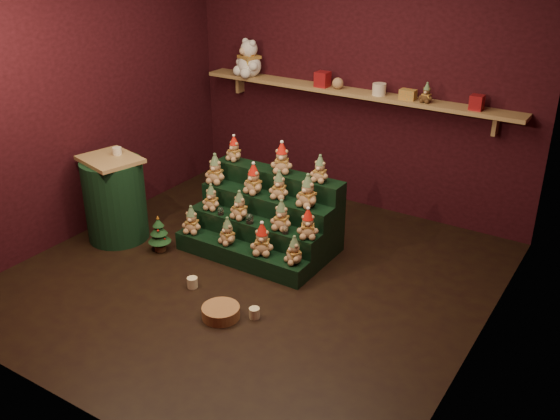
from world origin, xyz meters
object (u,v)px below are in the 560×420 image
Objects in this scene: mini_christmas_tree at (159,234)px; white_bear at (249,53)px; snow_globe_c at (285,229)px; mug_right at (254,313)px; mug_left at (192,282)px; snow_globe_b at (250,219)px; side_table at (115,199)px; brown_bear at (427,93)px; riser_tier_front at (240,255)px; snow_globe_a at (221,211)px; wicker_basket at (221,312)px.

white_bear is at bearing 97.17° from mini_christmas_tree.
snow_globe_c is 1.29m from mini_christmas_tree.
mug_left is at bearing 173.16° from mug_right.
snow_globe_b is 1.42m from side_table.
mug_right is 3.27m from white_bear.
mini_christmas_tree is 2.38m from white_bear.
snow_globe_b reaches higher than mug_right.
brown_bear reaches higher than mug_right.
snow_globe_c is (0.40, 0.16, 0.31)m from riser_tier_front.
snow_globe_a is at bearing 107.24° from mug_left.
riser_tier_front is at bearing -118.63° from brown_bear.
snow_globe_a is at bearing 126.86° from wicker_basket.
snow_globe_b is 1.20× the size of snow_globe_c.
mug_left reaches higher than mug_right.
riser_tier_front is 0.53m from snow_globe_c.
wicker_basket is 2.93m from brown_bear.
side_table reaches higher than mug_right.
snow_globe_a is 0.88× the size of mug_right.
snow_globe_b is 2.12m from brown_bear.
snow_globe_b is at bearing 111.34° from wicker_basket.
brown_bear is (2.42, 1.93, 0.99)m from side_table.
riser_tier_front is at bearing 78.79° from mug_left.
riser_tier_front reaches higher than mug_left.
mug_left is (0.23, -0.73, -0.35)m from snow_globe_a.
snow_globe_a is 0.98× the size of snow_globe_c.
snow_globe_b is 0.93m from mini_christmas_tree.
side_table is 9.80× the size of mug_right.
snow_globe_b is 0.82m from mug_left.
mug_right is at bearing -40.55° from snow_globe_a.
mug_right is (1.43, -0.44, -0.14)m from mini_christmas_tree.
snow_globe_a is (-0.34, 0.16, 0.31)m from riser_tier_front.
snow_globe_b is 0.25× the size of mini_christmas_tree.
mini_christmas_tree reaches higher than riser_tier_front.
wicker_basket reaches higher than mug_left.
side_table is at bearing 167.85° from mug_right.
wicker_basket is (0.72, -0.96, -0.35)m from snow_globe_a.
white_bear is at bearing 125.30° from mug_right.
wicker_basket is (0.38, -0.80, -0.04)m from riser_tier_front.
mug_left is (-0.11, -0.57, -0.04)m from riser_tier_front.
snow_globe_c is 0.85× the size of mug_left.
side_table is 3.25m from brown_bear.
snow_globe_c is 0.21× the size of mini_christmas_tree.
wicker_basket is at bearing -53.14° from snow_globe_a.
side_table reaches higher than riser_tier_front.
snow_globe_c reaches higher than mug_right.
snow_globe_a is at bearing 139.45° from mug_right.
snow_globe_b is 1.08m from mug_right.
snow_globe_a is at bearing -43.13° from white_bear.
snow_globe_b is 0.18× the size of white_bear.
mug_left is at bearing -125.10° from snow_globe_c.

